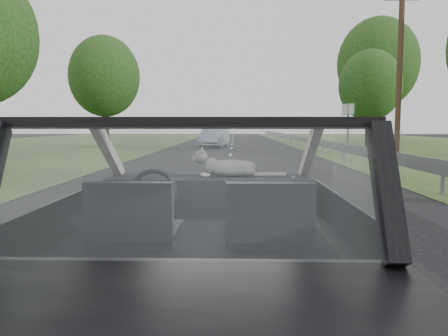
# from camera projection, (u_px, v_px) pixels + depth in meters

# --- Properties ---
(ground) EXTENTS (140.00, 140.00, 0.00)m
(ground) POSITION_uv_depth(u_px,v_px,m) (205.00, 334.00, 2.96)
(ground) COLOR #2B2A2D
(ground) RESTS_ON ground
(subject_car) EXTENTS (1.80, 4.00, 1.45)m
(subject_car) POSITION_uv_depth(u_px,v_px,m) (204.00, 229.00, 2.89)
(subject_car) COLOR black
(subject_car) RESTS_ON ground
(dashboard) EXTENTS (1.58, 0.45, 0.30)m
(dashboard) POSITION_uv_depth(u_px,v_px,m) (210.00, 195.00, 3.50)
(dashboard) COLOR black
(dashboard) RESTS_ON subject_car
(driver_seat) EXTENTS (0.50, 0.72, 0.42)m
(driver_seat) POSITION_uv_depth(u_px,v_px,m) (134.00, 215.00, 2.60)
(driver_seat) COLOR black
(driver_seat) RESTS_ON subject_car
(passenger_seat) EXTENTS (0.50, 0.72, 0.42)m
(passenger_seat) POSITION_uv_depth(u_px,v_px,m) (268.00, 215.00, 2.58)
(passenger_seat) COLOR black
(passenger_seat) RESTS_ON subject_car
(steering_wheel) EXTENTS (0.36, 0.36, 0.04)m
(steering_wheel) POSITION_uv_depth(u_px,v_px,m) (153.00, 192.00, 3.21)
(steering_wheel) COLOR black
(steering_wheel) RESTS_ON dashboard
(cat) EXTENTS (0.55, 0.21, 0.24)m
(cat) POSITION_uv_depth(u_px,v_px,m) (231.00, 167.00, 3.50)
(cat) COLOR #9D9D9D
(cat) RESTS_ON dashboard
(guardrail) EXTENTS (0.05, 90.00, 0.32)m
(guardrail) POSITION_uv_depth(u_px,v_px,m) (375.00, 154.00, 12.75)
(guardrail) COLOR gray
(guardrail) RESTS_ON ground
(other_car) EXTENTS (2.16, 4.29, 1.35)m
(other_car) POSITION_uv_depth(u_px,v_px,m) (214.00, 137.00, 28.22)
(other_car) COLOR #A3AAB7
(other_car) RESTS_ON ground
(highway_sign) EXTENTS (0.51, 0.97, 2.54)m
(highway_sign) POSITION_uv_depth(u_px,v_px,m) (348.00, 128.00, 22.43)
(highway_sign) COLOR #216A31
(highway_sign) RESTS_ON ground
(utility_pole) EXTENTS (0.32, 0.32, 8.24)m
(utility_pole) POSITION_uv_depth(u_px,v_px,m) (400.00, 69.00, 21.11)
(utility_pole) COLOR #442A1B
(utility_pole) RESTS_ON ground
(tree_2) EXTENTS (4.51, 4.51, 6.30)m
(tree_2) POSITION_uv_depth(u_px,v_px,m) (370.00, 99.00, 29.30)
(tree_2) COLOR black
(tree_2) RESTS_ON ground
(tree_3) EXTENTS (7.61, 7.61, 10.10)m
(tree_3) POSITION_uv_depth(u_px,v_px,m) (377.00, 82.00, 36.58)
(tree_3) COLOR black
(tree_3) RESTS_ON ground
(tree_6) EXTENTS (5.25, 5.25, 7.43)m
(tree_6) POSITION_uv_depth(u_px,v_px,m) (105.00, 92.00, 30.58)
(tree_6) COLOR black
(tree_6) RESTS_ON ground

